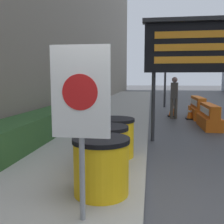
{
  "coord_description": "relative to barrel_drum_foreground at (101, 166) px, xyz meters",
  "views": [
    {
      "loc": [
        0.06,
        -3.0,
        1.68
      ],
      "look_at": [
        -1.21,
        5.52,
        0.57
      ],
      "focal_mm": 42.0,
      "sensor_mm": 36.0,
      "label": 1
    }
  ],
  "objects": [
    {
      "name": "barrel_drum_foreground",
      "position": [
        0.0,
        0.0,
        0.0
      ],
      "size": [
        0.76,
        0.76,
        0.76
      ],
      "color": "yellow",
      "rests_on": "sidewalk_left"
    },
    {
      "name": "traffic_light_near_curb",
      "position": [
        1.45,
        12.2,
        2.21
      ],
      "size": [
        0.28,
        0.44,
        3.76
      ],
      "color": "#2D2D30",
      "rests_on": "ground_plane"
    },
    {
      "name": "barrel_drum_back",
      "position": [
        -0.05,
        1.71,
        0.0
      ],
      "size": [
        0.76,
        0.76,
        0.76
      ],
      "color": "yellow",
      "rests_on": "sidewalk_left"
    },
    {
      "name": "warning_sign",
      "position": [
        -0.08,
        -0.69,
        0.9
      ],
      "size": [
        0.62,
        0.08,
        1.87
      ],
      "color": "gray",
      "rests_on": "sidewalk_left"
    },
    {
      "name": "bare_tree",
      "position": [
        -2.19,
        8.77,
        0.98
      ],
      "size": [
        1.59,
        1.73,
        2.68
      ],
      "color": "#4C3D2D",
      "rests_on": "sidewalk_left"
    },
    {
      "name": "jersey_barrier_orange_near",
      "position": [
        2.62,
        8.15,
        -0.13
      ],
      "size": [
        0.53,
        1.9,
        0.9
      ],
      "color": "orange",
      "rests_on": "ground_plane"
    },
    {
      "name": "traffic_cone_near",
      "position": [
        3.08,
        6.83,
        -0.24
      ],
      "size": [
        0.33,
        0.33,
        0.59
      ],
      "color": "black",
      "rests_on": "ground_plane"
    },
    {
      "name": "ground_plane",
      "position": [
        0.58,
        -0.3,
        -0.53
      ],
      "size": [
        120.0,
        120.0,
        0.0
      ],
      "primitive_type": "plane",
      "color": "#3F3F42"
    },
    {
      "name": "traffic_cone_mid",
      "position": [
        1.61,
        8.52,
        -0.18
      ],
      "size": [
        0.4,
        0.4,
        0.71
      ],
      "color": "black",
      "rests_on": "ground_plane"
    },
    {
      "name": "traffic_cone_far",
      "position": [
        2.26,
        7.79,
        -0.25
      ],
      "size": [
        0.32,
        0.32,
        0.57
      ],
      "color": "black",
      "rests_on": "ground_plane"
    },
    {
      "name": "message_board",
      "position": [
        1.71,
        3.72,
        1.93
      ],
      "size": [
        2.63,
        0.36,
        3.17
      ],
      "color": "#28282B",
      "rests_on": "ground_plane"
    },
    {
      "name": "barrel_drum_middle",
      "position": [
        -0.09,
        0.85,
        0.0
      ],
      "size": [
        0.76,
        0.76,
        0.76
      ],
      "color": "yellow",
      "rests_on": "sidewalk_left"
    },
    {
      "name": "sidewalk_left",
      "position": [
        -1.14,
        -0.3,
        -0.46
      ],
      "size": [
        3.43,
        56.0,
        0.14
      ],
      "color": "gray",
      "rests_on": "ground_plane"
    },
    {
      "name": "jersey_barrier_orange_far",
      "position": [
        2.62,
        5.9,
        -0.17
      ],
      "size": [
        0.54,
        1.76,
        0.81
      ],
      "color": "orange",
      "rests_on": "ground_plane"
    },
    {
      "name": "hedge_strip",
      "position": [
        -2.25,
        4.2,
        -0.07
      ],
      "size": [
        0.9,
        7.87,
        0.63
      ],
      "color": "#284C23",
      "rests_on": "sidewalk_left"
    },
    {
      "name": "pedestrian_worker",
      "position": [
        1.6,
        7.83,
        0.5
      ],
      "size": [
        0.34,
        0.49,
        1.74
      ],
      "rotation": [
        0.0,
        0.0,
        1.42
      ],
      "color": "#514C42",
      "rests_on": "ground_plane"
    }
  ]
}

